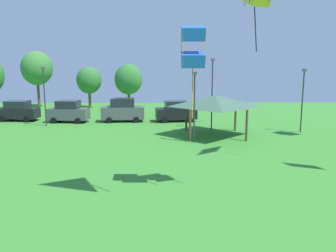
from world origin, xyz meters
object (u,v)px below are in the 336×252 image
light_post_2 (212,90)px  parked_car_second_from_left (68,112)px  treeline_tree_2 (89,80)px  park_pavilion (215,101)px  parked_car_leftmost (18,111)px  light_post_1 (303,97)px  kite_flying_3 (193,47)px  treeline_tree_1 (37,68)px  light_post_3 (44,93)px  treeline_tree_3 (128,79)px  parked_car_third_from_left (123,110)px  parked_car_rightmost_in_row (176,111)px  light_post_0 (194,103)px

light_post_2 → parked_car_second_from_left: bearing=164.3°
treeline_tree_2 → park_pavilion: bearing=-52.4°
parked_car_leftmost → light_post_1: bearing=-8.2°
kite_flying_3 → treeline_tree_1: (-19.01, 33.79, -1.67)m
light_post_2 → light_post_3: light_post_2 is taller
treeline_tree_3 → light_post_2: bearing=-59.7°
treeline_tree_1 → treeline_tree_2: bearing=-8.5°
parked_car_third_from_left → parked_car_second_from_left: bearing=178.8°
park_pavilion → light_post_3: size_ratio=1.01×
parked_car_third_from_left → treeline_tree_2: bearing=112.9°
kite_flying_3 → light_post_1: bearing=52.4°
kite_flying_3 → treeline_tree_2: 34.80m
parked_car_third_from_left → treeline_tree_3: treeline_tree_3 is taller
kite_flying_3 → treeline_tree_1: 38.80m
parked_car_rightmost_in_row → parked_car_third_from_left: bearing=173.7°
parked_car_rightmost_in_row → treeline_tree_3: 13.50m
park_pavilion → light_post_0: size_ratio=1.06×
parked_car_leftmost → light_post_3: bearing=-32.9°
parked_car_leftmost → treeline_tree_3: bearing=49.6°
light_post_1 → light_post_2: 8.27m
treeline_tree_1 → light_post_3: bearing=-69.2°
treeline_tree_2 → light_post_3: bearing=-97.0°
light_post_0 → treeline_tree_1: treeline_tree_1 is taller
parked_car_third_from_left → treeline_tree_1: 18.85m
light_post_3 → treeline_tree_3: treeline_tree_3 is taller
light_post_0 → treeline_tree_2: treeline_tree_2 is taller
parked_car_second_from_left → light_post_3: size_ratio=0.74×
park_pavilion → light_post_2: light_post_2 is taller
parked_car_rightmost_in_row → light_post_3: (-13.37, -2.49, 2.25)m
treeline_tree_1 → treeline_tree_2: (7.48, -1.12, -1.64)m
parked_car_leftmost → light_post_0: bearing=-25.3°
light_post_1 → light_post_2: (-8.06, 1.81, 0.48)m
parked_car_second_from_left → park_pavilion: bearing=-19.9°
light_post_2 → treeline_tree_1: 28.23m
parked_car_second_from_left → parked_car_third_from_left: parked_car_third_from_left is taller
light_post_3 → light_post_1: bearing=-8.8°
light_post_1 → light_post_2: size_ratio=0.86×
light_post_2 → treeline_tree_3: light_post_2 is taller
parked_car_third_from_left → treeline_tree_1: bearing=132.6°
parked_car_second_from_left → treeline_tree_2: treeline_tree_2 is taller
parked_car_rightmost_in_row → light_post_3: light_post_3 is taller
treeline_tree_3 → parked_car_second_from_left: bearing=-114.5°
park_pavilion → light_post_1: (8.24, 1.29, 0.24)m
park_pavilion → treeline_tree_1: bearing=137.7°
light_post_0 → treeline_tree_1: bearing=131.3°
parked_car_third_from_left → parked_car_rightmost_in_row: parked_car_third_from_left is taller
parked_car_second_from_left → light_post_1: (22.94, -6.00, 2.16)m
kite_flying_3 → light_post_1: kite_flying_3 is taller
parked_car_rightmost_in_row → light_post_3: 13.79m
parked_car_leftmost → parked_car_rightmost_in_row: parked_car_rightmost_in_row is taller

